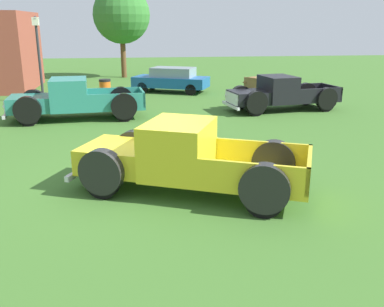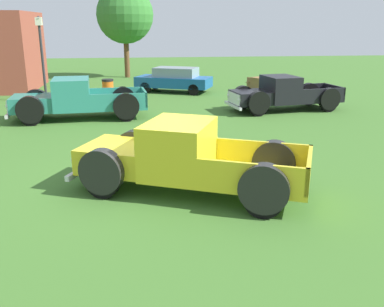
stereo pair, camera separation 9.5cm
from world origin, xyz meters
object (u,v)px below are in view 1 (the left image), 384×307
picnic_table (263,82)px  trash_can (105,89)px  pickup_truck_foreground (176,158)px  lamp_post_near (39,58)px  sedan_distant_a (171,79)px  pickup_truck_behind_left (68,100)px  pickup_truck_behind_right (276,94)px  oak_tree_east (122,15)px

picnic_table → trash_can: 8.87m
pickup_truck_foreground → trash_can: size_ratio=5.79×
lamp_post_near → picnic_table: bearing=10.7°
lamp_post_near → sedan_distant_a: bearing=19.2°
pickup_truck_foreground → lamp_post_near: size_ratio=1.37×
trash_can → picnic_table: bearing=9.3°
pickup_truck_foreground → picnic_table: 15.89m
pickup_truck_behind_left → lamp_post_near: 4.80m
pickup_truck_behind_right → lamp_post_near: 11.19m
pickup_truck_behind_left → trash_can: bearing=77.3°
pickup_truck_foreground → lamp_post_near: (-5.27, 12.33, 1.34)m
pickup_truck_behind_right → trash_can: 8.75m
pickup_truck_behind_left → sedan_distant_a: pickup_truck_behind_left is taller
pickup_truck_behind_left → sedan_distant_a: bearing=54.3°
lamp_post_near → oak_tree_east: oak_tree_east is taller
oak_tree_east → lamp_post_near: bearing=-111.3°
pickup_truck_foreground → trash_can: bearing=100.1°
oak_tree_east → pickup_truck_foreground: bearing=-86.0°
pickup_truck_foreground → pickup_truck_behind_right: bearing=59.1°
pickup_truck_foreground → pickup_truck_behind_right: (5.23, 8.72, -0.04)m
pickup_truck_behind_right → oak_tree_east: 15.24m
pickup_truck_behind_right → sedan_distant_a: 7.11m
pickup_truck_behind_right → sedan_distant_a: size_ratio=1.17×
pickup_truck_foreground → trash_can: pickup_truck_foreground is taller
sedan_distant_a → lamp_post_near: size_ratio=1.10×
sedan_distant_a → trash_can: sedan_distant_a is taller
sedan_distant_a → oak_tree_east: oak_tree_east is taller
pickup_truck_behind_left → oak_tree_east: bearing=82.1°
sedan_distant_a → oak_tree_east: size_ratio=0.71×
sedan_distant_a → trash_can: (-3.53, -1.47, -0.23)m
picnic_table → oak_tree_east: 11.48m
pickup_truck_foreground → sedan_distant_a: size_ratio=1.25×
oak_tree_east → picnic_table: bearing=-42.9°
pickup_truck_behind_left → picnic_table: bearing=33.1°
pickup_truck_behind_left → lamp_post_near: size_ratio=1.35×
pickup_truck_behind_left → oak_tree_east: (1.93, 13.83, 3.46)m
pickup_truck_foreground → pickup_truck_behind_right: 10.17m
sedan_distant_a → trash_can: 3.83m
pickup_truck_foreground → picnic_table: bearing=66.2°
pickup_truck_foreground → picnic_table: size_ratio=2.40×
trash_can → oak_tree_east: oak_tree_east is taller
pickup_truck_behind_right → sedan_distant_a: pickup_truck_behind_right is taller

